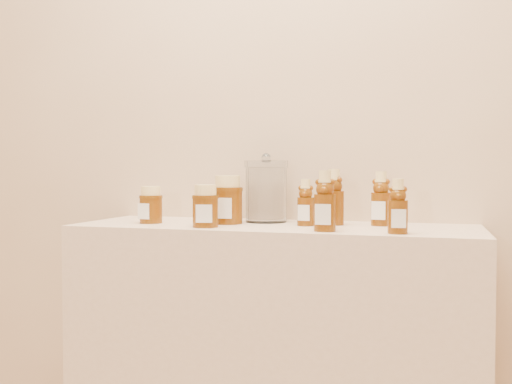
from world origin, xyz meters
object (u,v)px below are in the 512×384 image
(display_table, at_px, (274,373))
(honey_jar_left, at_px, (151,205))
(glass_canister, at_px, (266,189))
(bear_bottle_front_left, at_px, (325,197))
(bear_bottle_back_left, at_px, (306,199))

(display_table, distance_m, honey_jar_left, 0.64)
(honey_jar_left, distance_m, glass_canister, 0.36)
(honey_jar_left, bearing_deg, display_table, 19.10)
(bear_bottle_front_left, distance_m, honey_jar_left, 0.57)
(bear_bottle_back_left, bearing_deg, honey_jar_left, -171.91)
(display_table, bearing_deg, bear_bottle_back_left, 5.93)
(bear_bottle_back_left, height_order, glass_canister, glass_canister)
(display_table, relative_size, bear_bottle_back_left, 7.66)
(display_table, relative_size, bear_bottle_front_left, 6.47)
(bear_bottle_front_left, bearing_deg, display_table, 144.08)
(bear_bottle_back_left, relative_size, bear_bottle_front_left, 0.85)
(glass_canister, bearing_deg, honey_jar_left, -157.43)
(bear_bottle_back_left, height_order, bear_bottle_front_left, bear_bottle_front_left)
(display_table, xyz_separation_m, bear_bottle_back_left, (0.10, 0.01, 0.53))
(display_table, height_order, bear_bottle_back_left, bear_bottle_back_left)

